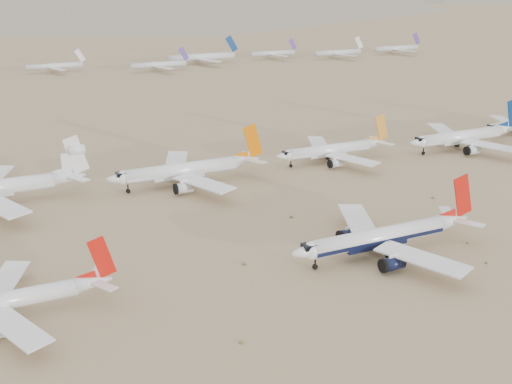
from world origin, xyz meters
The scene contains 7 objects.
ground centered at (0.00, 0.00, 0.00)m, with size 7000.00×7000.00×0.00m, color #7F6849.
main_airliner centered at (2.25, 5.38, 4.67)m, with size 48.17×47.05×17.00m.
second_airliner centered at (-81.13, 12.13, 3.94)m, with size 39.66×38.76×14.06m.
row2_navy_widebody centered at (83.98, 68.59, 4.79)m, with size 48.21×47.15×17.15m.
row2_gold_tail centered at (31.19, 75.57, 4.23)m, with size 42.44×41.51×15.11m.
row2_orange_tail centered at (-23.10, 73.70, 4.82)m, with size 48.17×47.13×17.18m.
distant_storage_row centered at (4.41, 302.76, 4.35)m, with size 513.02×58.37×16.13m.
Camera 1 is at (-84.55, -107.22, 65.32)m, focal length 45.00 mm.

